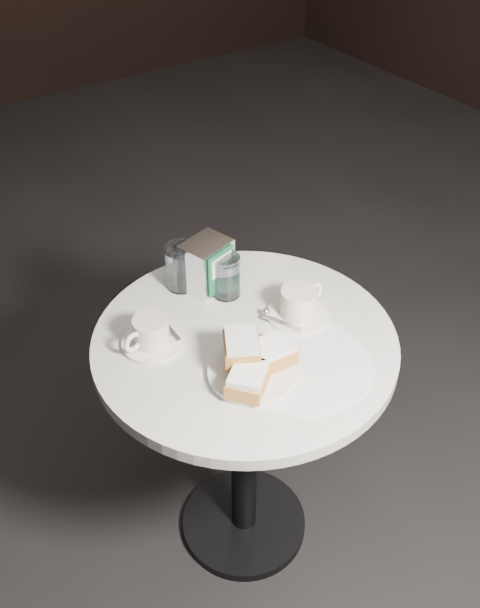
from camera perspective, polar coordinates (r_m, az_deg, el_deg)
The scene contains 9 objects.
ground at distance 2.12m, azimuth 0.32°, elevation -18.10°, with size 7.00×7.00×0.00m, color black.
cafe_table at distance 1.68m, azimuth 0.39°, elevation -7.89°, with size 0.70×0.70×0.74m.
sugar_spill at distance 1.49m, azimuth 5.27°, elevation -5.03°, with size 0.31×0.31×0.00m, color white.
beignet_plate at distance 1.43m, azimuth 1.10°, elevation -5.07°, with size 0.24×0.24×0.09m.
coffee_cup_left at distance 1.52m, azimuth -7.51°, elevation -2.54°, with size 0.17×0.17×0.07m.
coffee_cup_right at distance 1.59m, azimuth 4.97°, elevation -0.10°, with size 0.17×0.17×0.08m.
water_glass_left at distance 1.67m, azimuth -5.02°, elevation 3.09°, with size 0.08×0.08×0.12m.
water_glass_right at distance 1.64m, azimuth -1.17°, elevation 2.34°, with size 0.08×0.08×0.11m.
napkin_dispenser at distance 1.66m, azimuth -2.81°, elevation 3.27°, with size 0.13×0.12×0.13m.
Camera 1 is at (-0.66, -0.95, 1.77)m, focal length 40.00 mm.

